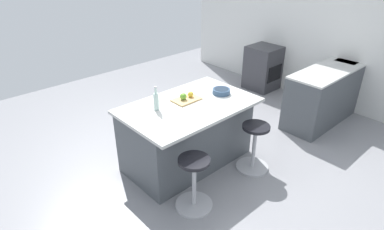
# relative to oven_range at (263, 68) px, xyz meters

# --- Properties ---
(ground_plane) EXTENTS (7.74, 7.74, 0.00)m
(ground_plane) POSITION_rel_oven_range_xyz_m (2.61, 0.81, -0.45)
(ground_plane) COLOR gray
(interior_partition_left) EXTENTS (0.12, 5.95, 2.92)m
(interior_partition_left) POSITION_rel_oven_range_xyz_m (-0.35, 0.81, 1.01)
(interior_partition_left) COLOR silver
(interior_partition_left) RESTS_ON ground_plane
(sink_cabinet) EXTENTS (2.44, 0.60, 1.20)m
(sink_cabinet) POSITION_rel_oven_range_xyz_m (-0.00, 1.57, 0.02)
(sink_cabinet) COLOR #4C5156
(sink_cabinet) RESTS_ON ground_plane
(oven_range) EXTENTS (0.60, 0.61, 0.89)m
(oven_range) POSITION_rel_oven_range_xyz_m (0.00, 0.00, 0.00)
(oven_range) COLOR #38383D
(oven_range) RESTS_ON ground_plane
(kitchen_island) EXTENTS (1.73, 1.10, 0.90)m
(kitchen_island) POSITION_rel_oven_range_xyz_m (2.93, 0.92, 0.01)
(kitchen_island) COLOR #4C5156
(kitchen_island) RESTS_ON ground_plane
(stool_by_window) EXTENTS (0.44, 0.44, 0.67)m
(stool_by_window) POSITION_rel_oven_range_xyz_m (2.39, 1.64, -0.13)
(stool_by_window) COLOR #B7B7BC
(stool_by_window) RESTS_ON ground_plane
(stool_middle) EXTENTS (0.44, 0.44, 0.67)m
(stool_middle) POSITION_rel_oven_range_xyz_m (3.47, 1.64, -0.13)
(stool_middle) COLOR #B7B7BC
(stool_middle) RESTS_ON ground_plane
(cutting_board) EXTENTS (0.36, 0.24, 0.02)m
(cutting_board) POSITION_rel_oven_range_xyz_m (2.88, 0.85, 0.47)
(cutting_board) COLOR tan
(cutting_board) RESTS_ON kitchen_island
(apple_yellow) EXTENTS (0.08, 0.08, 0.08)m
(apple_yellow) POSITION_rel_oven_range_xyz_m (2.79, 0.84, 0.51)
(apple_yellow) COLOR gold
(apple_yellow) RESTS_ON cutting_board
(apple_green) EXTENTS (0.09, 0.09, 0.09)m
(apple_green) POSITION_rel_oven_range_xyz_m (2.92, 0.84, 0.52)
(apple_green) COLOR #609E2D
(apple_green) RESTS_ON cutting_board
(water_bottle) EXTENTS (0.06, 0.06, 0.31)m
(water_bottle) POSITION_rel_oven_range_xyz_m (3.33, 0.80, 0.58)
(water_bottle) COLOR silver
(water_bottle) RESTS_ON kitchen_island
(fruit_bowl) EXTENTS (0.24, 0.24, 0.07)m
(fruit_bowl) POSITION_rel_oven_range_xyz_m (2.38, 1.01, 0.50)
(fruit_bowl) COLOR #334C6B
(fruit_bowl) RESTS_ON kitchen_island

